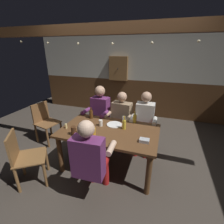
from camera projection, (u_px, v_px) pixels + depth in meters
ground_plane at (111, 162)px, 3.01m from camera, size 7.77×7.77×0.00m
back_wall_upper at (140, 59)px, 4.64m from camera, size 6.47×0.12×1.25m
back_wall_wainscot at (137, 97)px, 5.08m from camera, size 6.47×0.12×1.09m
ceiling_beam at (114, 28)px, 2.31m from camera, size 5.83×0.14×0.16m
dining_table at (109, 135)px, 2.72m from camera, size 1.61×0.98×0.73m
person_0 at (99, 113)px, 3.47m from camera, size 0.53×0.54×1.27m
person_1 at (120, 117)px, 3.35m from camera, size 0.57×0.55×1.18m
person_2 at (144, 120)px, 3.19m from camera, size 0.50×0.52×1.22m
person_3 at (91, 158)px, 2.08m from camera, size 0.56×0.52×1.24m
chair_empty_near_right at (24, 157)px, 2.42m from camera, size 0.61×0.61×0.88m
chair_empty_near_left at (45, 121)px, 3.59m from camera, size 0.52×0.52×0.88m
table_candle at (66, 126)px, 2.72m from camera, size 0.04×0.04×0.08m
condiment_caddy at (144, 141)px, 2.32m from camera, size 0.14×0.10×0.05m
plate_0 at (86, 126)px, 2.78m from camera, size 0.20×0.20×0.01m
plate_1 at (114, 125)px, 2.85m from camera, size 0.27×0.27×0.01m
bottle_0 at (124, 124)px, 2.68m from camera, size 0.06×0.06×0.23m
bottle_1 at (135, 118)px, 2.92m from camera, size 0.07×0.07×0.22m
bottle_2 at (91, 114)px, 3.09m from camera, size 0.07×0.07×0.22m
pint_glass_0 at (89, 129)px, 2.55m from camera, size 0.08×0.08×0.14m
pint_glass_1 at (81, 130)px, 2.55m from camera, size 0.08×0.08×0.11m
pint_glass_2 at (101, 123)px, 2.80m from camera, size 0.07×0.07×0.11m
pint_glass_3 at (124, 119)px, 2.95m from camera, size 0.06×0.06×0.11m
pint_glass_4 at (74, 131)px, 2.50m from camera, size 0.08×0.08×0.14m
pint_glass_5 at (93, 132)px, 2.47m from camera, size 0.08×0.08×0.14m
wall_dart_cabinet at (118, 69)px, 4.81m from camera, size 0.56×0.15×0.70m
string_lights at (112, 41)px, 2.33m from camera, size 4.57×0.04×0.12m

